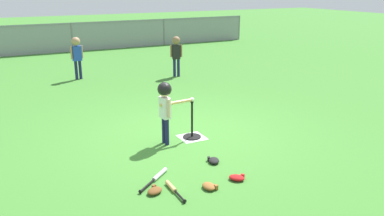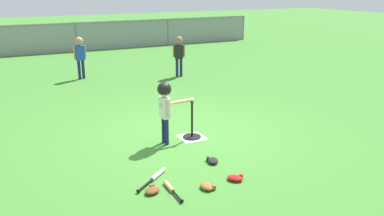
{
  "view_description": "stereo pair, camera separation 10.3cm",
  "coord_description": "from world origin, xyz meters",
  "views": [
    {
      "loc": [
        -2.97,
        -6.01,
        2.61
      ],
      "look_at": [
        0.01,
        -0.2,
        0.55
      ],
      "focal_mm": 36.88,
      "sensor_mm": 36.0,
      "label": 1
    },
    {
      "loc": [
        -2.88,
        -6.05,
        2.61
      ],
      "look_at": [
        0.01,
        -0.2,
        0.55
      ],
      "focal_mm": 36.88,
      "sensor_mm": 36.0,
      "label": 2
    }
  ],
  "objects": [
    {
      "name": "outfield_fence",
      "position": [
        0.0,
        10.33,
        0.62
      ],
      "size": [
        16.06,
        0.06,
        1.15
      ],
      "color": "slate",
      "rests_on": "ground_plane"
    },
    {
      "name": "fielder_deep_center",
      "position": [
        1.81,
        4.33,
        0.76
      ],
      "size": [
        0.33,
        0.23,
        1.18
      ],
      "color": "#191E4C",
      "rests_on": "ground_plane"
    },
    {
      "name": "ground_plane",
      "position": [
        0.0,
        0.0,
        0.0
      ],
      "size": [
        60.0,
        60.0,
        0.0
      ],
      "primitive_type": "plane",
      "color": "#3D7A2D"
    },
    {
      "name": "glove_outfield_drop",
      "position": [
        -1.32,
        -1.71,
        0.04
      ],
      "size": [
        0.27,
        0.24,
        0.07
      ],
      "color": "brown",
      "rests_on": "ground_plane"
    },
    {
      "name": "batting_tee",
      "position": [
        0.01,
        -0.2,
        0.11
      ],
      "size": [
        0.32,
        0.32,
        0.67
      ],
      "color": "black",
      "rests_on": "ground_plane"
    },
    {
      "name": "batter_child",
      "position": [
        -0.51,
        -0.24,
        0.77
      ],
      "size": [
        0.63,
        0.31,
        1.08
      ],
      "color": "#191E4C",
      "rests_on": "ground_plane"
    },
    {
      "name": "glove_by_plate",
      "position": [
        -0.16,
        -1.9,
        0.04
      ],
      "size": [
        0.27,
        0.27,
        0.07
      ],
      "color": "#B21919",
      "rests_on": "ground_plane"
    },
    {
      "name": "fielder_deep_left",
      "position": [
        -0.82,
        5.3,
        0.77
      ],
      "size": [
        0.35,
        0.24,
        1.2
      ],
      "color": "#191E4C",
      "rests_on": "ground_plane"
    },
    {
      "name": "glove_tossed_aside",
      "position": [
        -0.17,
        -1.27,
        0.04
      ],
      "size": [
        0.24,
        0.27,
        0.07
      ],
      "color": "black",
      "rests_on": "ground_plane"
    },
    {
      "name": "spare_bat_wood",
      "position": [
        -1.08,
        -1.76,
        0.03
      ],
      "size": [
        0.06,
        0.57,
        0.06
      ],
      "color": "#DBB266",
      "rests_on": "ground_plane"
    },
    {
      "name": "baseball_on_tee",
      "position": [
        0.01,
        -0.2,
        0.7
      ],
      "size": [
        0.07,
        0.07,
        0.07
      ],
      "primitive_type": "sphere",
      "color": "white",
      "rests_on": "batting_tee"
    },
    {
      "name": "glove_near_bats",
      "position": [
        -0.63,
        -1.94,
        0.04
      ],
      "size": [
        0.17,
        0.22,
        0.07
      ],
      "color": "brown",
      "rests_on": "ground_plane"
    },
    {
      "name": "home_plate",
      "position": [
        0.01,
        -0.2,
        0.0
      ],
      "size": [
        0.44,
        0.44,
        0.01
      ],
      "primitive_type": "cube",
      "color": "white",
      "rests_on": "ground_plane"
    },
    {
      "name": "spare_bat_silver",
      "position": [
        -1.13,
        -1.35,
        0.03
      ],
      "size": [
        0.59,
        0.5,
        0.06
      ],
      "color": "silver",
      "rests_on": "ground_plane"
    }
  ]
}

